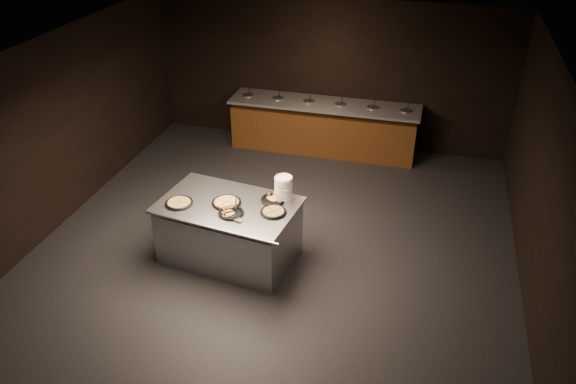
{
  "coord_description": "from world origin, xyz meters",
  "views": [
    {
      "loc": [
        1.97,
        -6.45,
        5.03
      ],
      "look_at": [
        0.15,
        0.3,
        0.9
      ],
      "focal_mm": 35.0,
      "sensor_mm": 36.0,
      "label": 1
    }
  ],
  "objects_px": {
    "pan_veggie_whole": "(179,203)",
    "serving_counter": "(230,232)",
    "plate_stack": "(284,188)",
    "pan_cheese_whole": "(226,202)"
  },
  "relations": [
    {
      "from": "pan_veggie_whole",
      "to": "serving_counter",
      "type": "bearing_deg",
      "value": 15.01
    },
    {
      "from": "pan_veggie_whole",
      "to": "pan_cheese_whole",
      "type": "xyz_separation_m",
      "value": [
        0.63,
        0.18,
        0.0
      ]
    },
    {
      "from": "plate_stack",
      "to": "pan_veggie_whole",
      "type": "bearing_deg",
      "value": -159.69
    },
    {
      "from": "pan_veggie_whole",
      "to": "pan_cheese_whole",
      "type": "distance_m",
      "value": 0.66
    },
    {
      "from": "serving_counter",
      "to": "pan_cheese_whole",
      "type": "xyz_separation_m",
      "value": [
        -0.02,
        0.01,
        0.5
      ]
    },
    {
      "from": "plate_stack",
      "to": "pan_veggie_whole",
      "type": "relative_size",
      "value": 0.9
    },
    {
      "from": "plate_stack",
      "to": "pan_cheese_whole",
      "type": "height_order",
      "value": "plate_stack"
    },
    {
      "from": "plate_stack",
      "to": "pan_cheese_whole",
      "type": "relative_size",
      "value": 0.84
    },
    {
      "from": "serving_counter",
      "to": "plate_stack",
      "type": "relative_size",
      "value": 5.89
    },
    {
      "from": "serving_counter",
      "to": "pan_veggie_whole",
      "type": "distance_m",
      "value": 0.84
    }
  ]
}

